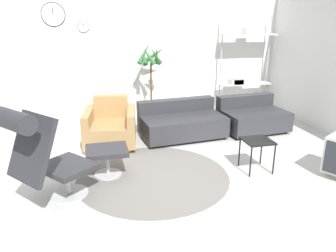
% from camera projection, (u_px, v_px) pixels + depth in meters
% --- Properties ---
extents(ground_plane, '(12.00, 12.00, 0.00)m').
position_uv_depth(ground_plane, '(148.00, 176.00, 4.33)').
color(ground_plane, silver).
extents(wall_back, '(12.00, 0.09, 2.80)m').
position_uv_depth(wall_back, '(121.00, 48.00, 6.66)').
color(wall_back, silver).
rests_on(wall_back, ground_plane).
extents(round_rug, '(2.01, 2.01, 0.01)m').
position_uv_depth(round_rug, '(153.00, 176.00, 4.34)').
color(round_rug, slate).
rests_on(round_rug, ground_plane).
extents(lounge_chair, '(1.03, 0.99, 1.16)m').
position_uv_depth(lounge_chair, '(40.00, 149.00, 3.45)').
color(lounge_chair, '#BCBCC1').
rests_on(lounge_chair, ground_plane).
extents(ottoman, '(0.54, 0.46, 0.38)m').
position_uv_depth(ottoman, '(107.00, 155.00, 4.28)').
color(ottoman, '#BCBCC1').
rests_on(ottoman, ground_plane).
extents(armchair_red, '(0.92, 0.95, 0.76)m').
position_uv_depth(armchair_red, '(111.00, 128.00, 5.35)').
color(armchair_red, silver).
rests_on(armchair_red, ground_plane).
extents(couch_low, '(1.49, 0.96, 0.61)m').
position_uv_depth(couch_low, '(181.00, 123.00, 5.72)').
color(couch_low, black).
rests_on(couch_low, ground_plane).
extents(couch_second, '(1.21, 0.93, 0.61)m').
position_uv_depth(couch_second, '(252.00, 118.00, 6.04)').
color(couch_second, black).
rests_on(couch_second, ground_plane).
extents(side_table, '(0.38, 0.38, 0.44)m').
position_uv_depth(side_table, '(257.00, 144.00, 4.40)').
color(side_table, black).
rests_on(side_table, ground_plane).
extents(potted_plant, '(0.61, 0.58, 1.54)m').
position_uv_depth(potted_plant, '(151.00, 81.00, 6.50)').
color(potted_plant, '#333338').
rests_on(potted_plant, ground_plane).
extents(shelf_unit, '(1.17, 0.28, 2.04)m').
position_uv_depth(shelf_unit, '(244.00, 64.00, 7.05)').
color(shelf_unit, '#BCBCC1').
rests_on(shelf_unit, ground_plane).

